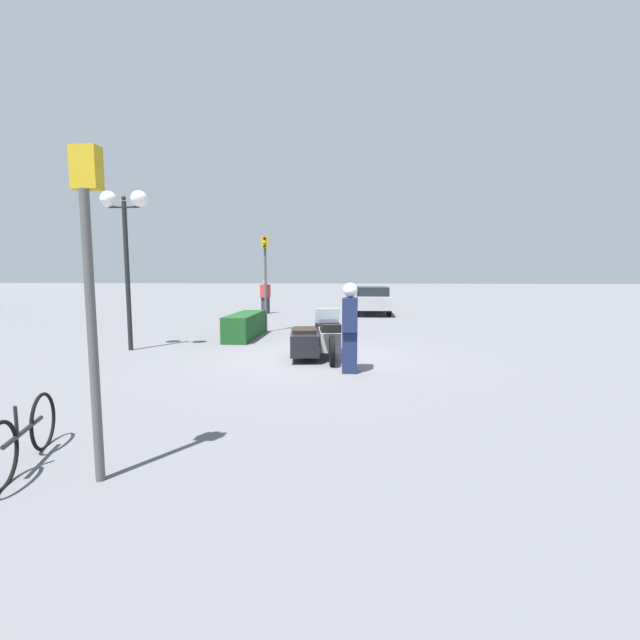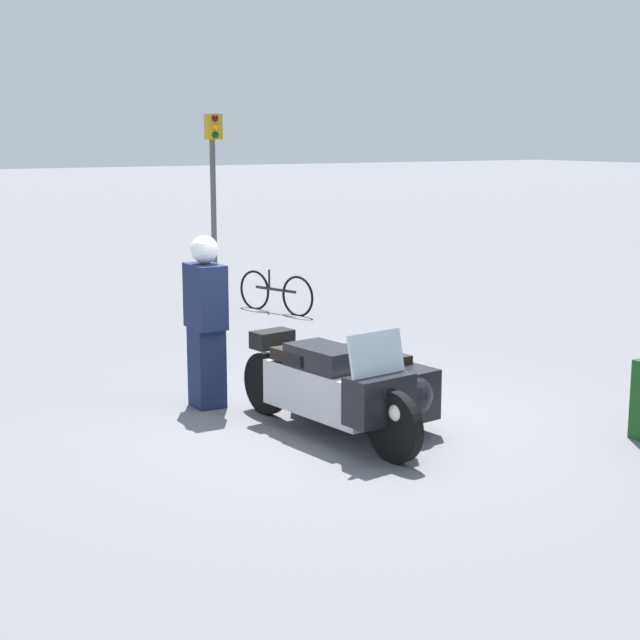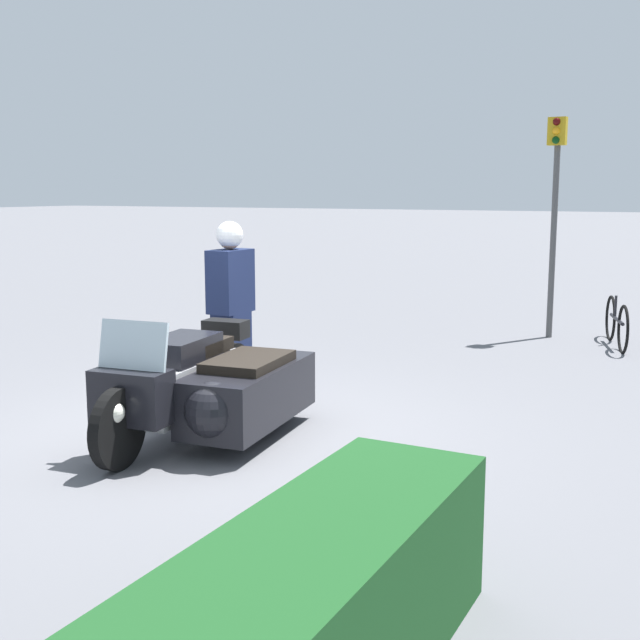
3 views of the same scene
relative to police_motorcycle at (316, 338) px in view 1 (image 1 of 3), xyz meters
The scene contains 10 objects.
ground_plane 0.53m from the police_motorcycle, behind, with size 160.00×160.00×0.00m, color slate.
police_motorcycle is the anchor object (origin of this frame).
officer_rider 1.86m from the police_motorcycle, 151.90° to the right, with size 0.52×0.32×1.87m.
hedge_bush_curbside 3.96m from the police_motorcycle, 40.07° to the left, with size 2.84×0.76×0.78m, color #19471E.
twin_lamp_post 5.92m from the police_motorcycle, 83.29° to the left, with size 0.42×1.25×4.21m.
traffic_light_near 5.25m from the police_motorcycle, 25.81° to the left, with size 0.23×0.27×3.34m.
traffic_light_far 6.87m from the police_motorcycle, 165.93° to the left, with size 0.23×0.26×3.25m.
parked_car_background 11.80m from the police_motorcycle, ahead, with size 4.13×1.74×1.39m.
pedestrian_bystander 11.95m from the police_motorcycle, 17.48° to the left, with size 0.57×0.49×1.73m.
bicycle_parked 6.77m from the police_motorcycle, 157.30° to the left, with size 1.61×0.53×0.72m.
Camera 1 is at (-10.17, -0.92, 2.06)m, focal length 24.00 mm.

